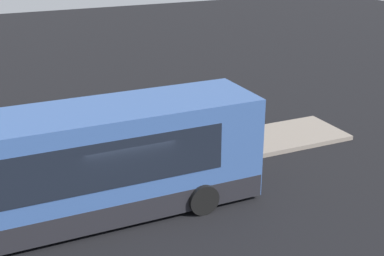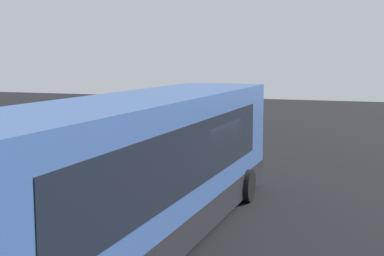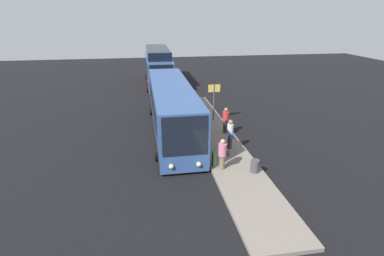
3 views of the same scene
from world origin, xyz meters
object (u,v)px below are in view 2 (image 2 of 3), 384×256
object	(u,v)px
trash_bin	(135,159)
suitcase	(172,166)
passenger_boarding	(106,156)
bus_lead	(142,173)
passenger_with_bags	(43,174)
passenger_waiting	(168,149)

from	to	relation	value
trash_bin	suitcase	bearing A→B (deg)	-119.29
passenger_boarding	suitcase	bearing A→B (deg)	50.07
bus_lead	trash_bin	size ratio (longest dim) A/B	19.45
passenger_with_bags	suitcase	distance (m)	4.83
passenger_boarding	passenger_waiting	world-z (taller)	passenger_boarding
suitcase	passenger_waiting	bearing A→B (deg)	36.26
bus_lead	suitcase	size ratio (longest dim) A/B	12.68
passenger_waiting	trash_bin	bearing A→B (deg)	58.92
passenger_boarding	trash_bin	bearing A→B (deg)	94.85
bus_lead	passenger_with_bags	world-z (taller)	bus_lead
bus_lead	trash_bin	distance (m)	7.68
bus_lead	passenger_boarding	world-z (taller)	bus_lead
passenger_waiting	passenger_with_bags	bearing A→B (deg)	153.22
passenger_boarding	passenger_with_bags	size ratio (longest dim) A/B	1.04
passenger_waiting	passenger_with_bags	distance (m)	5.10
passenger_boarding	suitcase	size ratio (longest dim) A/B	1.78
passenger_waiting	suitcase	size ratio (longest dim) A/B	1.64
passenger_with_bags	trash_bin	size ratio (longest dim) A/B	2.62
passenger_waiting	trash_bin	world-z (taller)	passenger_waiting
passenger_with_bags	trash_bin	world-z (taller)	passenger_with_bags
passenger_with_bags	bus_lead	bearing A→B (deg)	-23.67
passenger_boarding	suitcase	world-z (taller)	passenger_boarding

